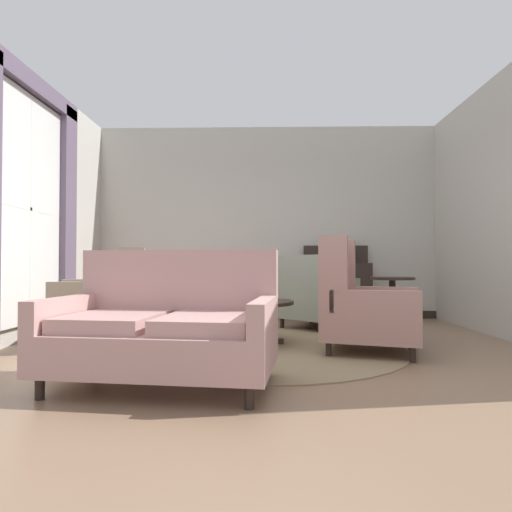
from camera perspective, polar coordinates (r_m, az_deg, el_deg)
name	(u,v)px	position (r m, az deg, el deg)	size (l,w,h in m)	color
ground	(266,355)	(4.24, 1.38, -12.75)	(8.21, 8.21, 0.00)	#896B51
wall_back	(266,222)	(7.12, 1.36, 4.42)	(5.65, 0.08, 3.09)	#BCB7AD
wall_left	(32,206)	(5.78, -27.15, 5.86)	(0.08, 4.11, 3.09)	#BCB7AD
wall_right	(507,204)	(5.78, 29.87, 5.89)	(0.08, 4.11, 3.09)	#BCB7AD
baseboard_back	(266,314)	(7.08, 1.37, -7.60)	(5.49, 0.03, 0.12)	black
area_rug	(266,348)	(4.54, 1.37, -11.92)	(2.79, 2.79, 0.01)	#847051
window_with_curtains	(32,195)	(5.58, -27.17, 7.10)	(0.12, 2.00, 2.86)	silver
coffee_table	(250,308)	(4.74, -0.72, -6.78)	(0.93, 0.93, 0.47)	black
porcelain_vase	(255,286)	(4.69, -0.15, -3.92)	(0.19, 0.19, 0.35)	brown
settee	(166,329)	(3.22, -11.68, -9.31)	(1.63, 1.07, 0.97)	tan
armchair_near_window	(361,306)	(4.41, 13.48, -6.31)	(1.08, 1.02, 1.12)	tan
armchair_far_left	(314,297)	(5.92, 7.57, -5.30)	(1.17, 1.17, 0.98)	gray
armchair_foreground_right	(191,299)	(5.75, -8.46, -5.51)	(1.15, 1.12, 0.97)	tan
armchair_beside_settee	(109,304)	(4.96, -18.64, -5.98)	(1.08, 1.03, 1.03)	gray
side_table	(393,303)	(5.03, 17.37, -5.92)	(0.48, 0.48, 0.72)	black
sideboard	(337,287)	(6.89, 10.56, -4.01)	(1.01, 0.35, 1.16)	black
gramophone	(342,245)	(6.81, 11.10, 1.44)	(0.42, 0.53, 0.57)	black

